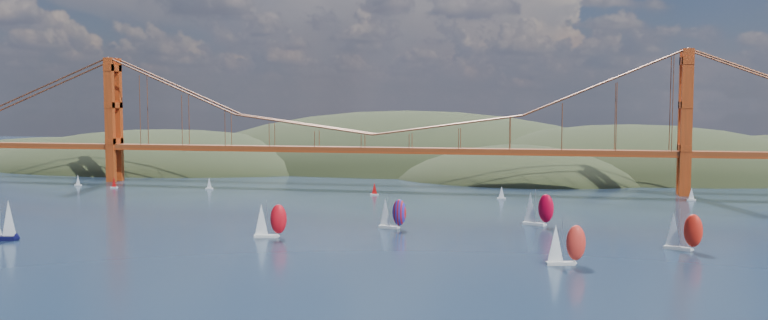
{
  "coord_description": "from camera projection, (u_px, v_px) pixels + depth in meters",
  "views": [
    {
      "loc": [
        71.81,
        -119.22,
        33.68
      ],
      "look_at": [
        24.32,
        90.0,
        18.2
      ],
      "focal_mm": 35.0,
      "sensor_mm": 36.0,
      "label": 1
    }
  ],
  "objects": [
    {
      "name": "racer_0",
      "position": [
        270.0,
        220.0,
        191.51
      ],
      "size": [
        8.68,
        4.99,
        9.72
      ],
      "rotation": [
        0.0,
        0.0,
        0.26
      ],
      "color": "silver",
      "rests_on": "ground"
    },
    {
      "name": "racer_1",
      "position": [
        565.0,
        244.0,
        158.47
      ],
      "size": [
        8.62,
        5.01,
        9.66
      ],
      "rotation": [
        0.0,
        0.0,
        0.27
      ],
      "color": "silver",
      "rests_on": "ground"
    },
    {
      "name": "racer_2",
      "position": [
        683.0,
        230.0,
        174.7
      ],
      "size": [
        8.83,
        5.91,
        9.87
      ],
      "rotation": [
        0.0,
        0.0,
        -0.38
      ],
      "color": "silver",
      "rests_on": "ground"
    },
    {
      "name": "distant_boat_1",
      "position": [
        78.0,
        180.0,
        316.85
      ],
      "size": [
        3.0,
        2.0,
        4.7
      ],
      "color": "silver",
      "rests_on": "ground"
    },
    {
      "name": "distant_boat_8",
      "position": [
        501.0,
        192.0,
        271.36
      ],
      "size": [
        3.0,
        2.0,
        4.7
      ],
      "color": "silver",
      "rests_on": "ground"
    },
    {
      "name": "distant_boat_9",
      "position": [
        374.0,
        189.0,
        283.3
      ],
      "size": [
        3.0,
        2.0,
        4.7
      ],
      "color": "silver",
      "rests_on": "ground"
    },
    {
      "name": "racer_3",
      "position": [
        538.0,
        208.0,
        210.92
      ],
      "size": [
        9.21,
        5.99,
        10.3
      ],
      "rotation": [
        0.0,
        0.0,
        -0.35
      ],
      "color": "white",
      "rests_on": "ground"
    },
    {
      "name": "racer_rwb",
      "position": [
        392.0,
        213.0,
        205.8
      ],
      "size": [
        8.3,
        4.55,
        9.3
      ],
      "rotation": [
        0.0,
        0.0,
        -0.23
      ],
      "color": "silver",
      "rests_on": "ground"
    },
    {
      "name": "bridge",
      "position": [
        371.0,
        110.0,
        307.38
      ],
      "size": [
        552.0,
        12.0,
        55.0
      ],
      "color": "maroon",
      "rests_on": "ground"
    },
    {
      "name": "distant_boat_3",
      "position": [
        209.0,
        183.0,
        303.31
      ],
      "size": [
        3.0,
        2.0,
        4.7
      ],
      "color": "silver",
      "rests_on": "ground"
    },
    {
      "name": "headlands",
      "position": [
        501.0,
        193.0,
        395.89
      ],
      "size": [
        725.0,
        225.0,
        96.0
      ],
      "color": "black",
      "rests_on": "ground"
    },
    {
      "name": "ground",
      "position": [
        141.0,
        294.0,
        134.24
      ],
      "size": [
        1200.0,
        1200.0,
        0.0
      ],
      "primitive_type": "plane",
      "color": "black",
      "rests_on": "ground"
    },
    {
      "name": "distant_boat_2",
      "position": [
        114.0,
        182.0,
        307.81
      ],
      "size": [
        3.0,
        2.0,
        4.7
      ],
      "color": "silver",
      "rests_on": "ground"
    },
    {
      "name": "distant_boat_4",
      "position": [
        691.0,
        194.0,
        266.83
      ],
      "size": [
        3.0,
        2.0,
        4.7
      ],
      "color": "silver",
      "rests_on": "ground"
    }
  ]
}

